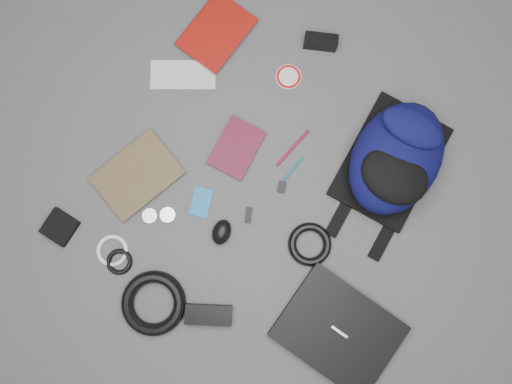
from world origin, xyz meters
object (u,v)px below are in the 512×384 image
at_px(backpack, 396,158).
at_px(laptop, 339,331).
at_px(compact_camera, 321,42).
at_px(comic_book, 119,153).
at_px(dvd_case, 237,148).
at_px(pouch, 60,227).
at_px(textbook_red, 196,17).
at_px(power_brick, 209,315).
at_px(mouse, 222,232).

xyz_separation_m(backpack, laptop, (0.06, -0.57, -0.07)).
xyz_separation_m(backpack, compact_camera, (-0.37, 0.27, -0.06)).
distance_m(comic_book, dvd_case, 0.38).
relative_size(dvd_case, compact_camera, 1.66).
xyz_separation_m(dvd_case, pouch, (-0.42, -0.47, 0.01)).
relative_size(textbook_red, power_brick, 1.60).
bearing_deg(textbook_red, comic_book, -80.83).
distance_m(comic_book, compact_camera, 0.76).
relative_size(backpack, pouch, 4.45).
height_order(compact_camera, power_brick, compact_camera).
relative_size(dvd_case, power_brick, 1.23).
bearing_deg(laptop, backpack, 106.85).
relative_size(backpack, comic_book, 1.62).
relative_size(textbook_red, pouch, 2.50).
distance_m(laptop, dvd_case, 0.67).
distance_m(backpack, mouse, 0.60).
relative_size(backpack, power_brick, 2.85).
relative_size(textbook_red, mouse, 2.86).
bearing_deg(mouse, comic_book, 160.68).
bearing_deg(power_brick, compact_camera, 70.27).
bearing_deg(textbook_red, compact_camera, 24.59).
distance_m(comic_book, pouch, 0.31).
height_order(backpack, pouch, backpack).
height_order(backpack, textbook_red, backpack).
relative_size(textbook_red, compact_camera, 2.16).
bearing_deg(mouse, laptop, -21.73).
relative_size(comic_book, compact_camera, 2.38).
relative_size(power_brick, pouch, 1.56).
bearing_deg(pouch, power_brick, -5.75).
relative_size(laptop, comic_book, 1.37).
distance_m(textbook_red, pouch, 0.83).
xyz_separation_m(backpack, power_brick, (-0.34, -0.69, -0.07)).
relative_size(compact_camera, pouch, 1.16).
bearing_deg(mouse, textbook_red, 115.46).
xyz_separation_m(laptop, mouse, (-0.47, 0.13, 0.00)).
bearing_deg(power_brick, pouch, 152.72).
bearing_deg(pouch, backpack, 35.31).
relative_size(comic_book, power_brick, 1.76).
xyz_separation_m(laptop, power_brick, (-0.40, -0.12, 0.00)).
xyz_separation_m(comic_book, pouch, (-0.07, -0.30, 0.00)).
bearing_deg(backpack, pouch, -139.83).
bearing_deg(pouch, textbook_red, 82.55).
relative_size(laptop, dvd_case, 1.97).
bearing_deg(comic_book, textbook_red, 112.62).
bearing_deg(compact_camera, backpack, -53.73).
xyz_separation_m(textbook_red, mouse, (0.38, -0.62, 0.01)).
distance_m(compact_camera, pouch, 1.04).
height_order(laptop, comic_book, laptop).
height_order(textbook_red, power_brick, power_brick).
distance_m(textbook_red, power_brick, 0.98).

